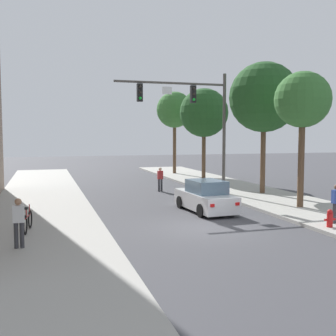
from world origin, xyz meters
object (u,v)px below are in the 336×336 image
object	(u,v)px
car_lead_white	(205,197)
street_tree_second	(264,98)
pedestrian_sidewalk_left_walker	(19,220)
street_tree_nearest	(303,101)
fire_hydrant	(330,218)
pedestrian_crossing_road	(160,178)
street_tree_farthest	(175,110)
traffic_signal_mast	(194,110)
bicycle_leaning	(28,221)
street_tree_third	(204,113)
pedestrian_sidewalk_right_walker	(336,202)

from	to	relation	value
car_lead_white	street_tree_second	distance (m)	8.92
pedestrian_sidewalk_left_walker	street_tree_nearest	xyz separation A→B (m)	(13.40, 4.02, 4.50)
fire_hydrant	street_tree_second	world-z (taller)	street_tree_second
pedestrian_sidewalk_left_walker	pedestrian_crossing_road	bearing A→B (deg)	56.64
car_lead_white	street_tree_nearest	xyz separation A→B (m)	(4.85, -0.94, 4.84)
street_tree_second	street_tree_farthest	size ratio (longest dim) A/B	1.06
traffic_signal_mast	car_lead_white	size ratio (longest dim) A/B	1.73
bicycle_leaning	street_tree_second	distance (m)	16.56
traffic_signal_mast	pedestrian_sidewalk_left_walker	bearing A→B (deg)	-134.70
street_tree_third	street_tree_farthest	size ratio (longest dim) A/B	0.97
pedestrian_crossing_road	pedestrian_sidewalk_right_walker	xyz separation A→B (m)	(4.10, -12.56, 0.15)
bicycle_leaning	street_tree_second	bearing A→B (deg)	26.01
pedestrian_sidewalk_left_walker	pedestrian_sidewalk_right_walker	xyz separation A→B (m)	(12.48, 0.17, 0.00)
street_tree_third	traffic_signal_mast	bearing A→B (deg)	-115.55
traffic_signal_mast	street_tree_farthest	xyz separation A→B (m)	(3.15, 13.85, 0.83)
car_lead_white	pedestrian_sidewalk_left_walker	distance (m)	9.89
pedestrian_crossing_road	street_tree_nearest	size ratio (longest dim) A/B	0.24
bicycle_leaning	street_tree_third	xyz separation A→B (m)	(13.45, 15.60, 5.11)
street_tree_second	street_tree_farthest	world-z (taller)	street_tree_second
pedestrian_sidewalk_left_walker	pedestrian_crossing_road	size ratio (longest dim) A/B	1.00
car_lead_white	street_tree_second	size ratio (longest dim) A/B	0.52
pedestrian_sidewalk_right_walker	street_tree_second	distance (m)	10.53
traffic_signal_mast	fire_hydrant	world-z (taller)	traffic_signal_mast
street_tree_nearest	street_tree_third	world-z (taller)	street_tree_third
street_tree_second	street_tree_third	bearing A→B (deg)	93.52
traffic_signal_mast	street_tree_third	world-z (taller)	street_tree_third
pedestrian_crossing_road	street_tree_nearest	distance (m)	11.07
bicycle_leaning	fire_hydrant	world-z (taller)	bicycle_leaning
car_lead_white	street_tree_nearest	size ratio (longest dim) A/B	0.63
pedestrian_sidewalk_left_walker	car_lead_white	bearing A→B (deg)	30.12
pedestrian_crossing_road	fire_hydrant	size ratio (longest dim) A/B	2.28
street_tree_nearest	street_tree_farthest	distance (m)	19.70
pedestrian_crossing_road	street_tree_second	xyz separation A→B (m)	(5.80, -3.52, 5.27)
pedestrian_sidewalk_left_walker	street_tree_second	distance (m)	17.66
car_lead_white	pedestrian_crossing_road	distance (m)	7.77
pedestrian_sidewalk_left_walker	street_tree_farthest	world-z (taller)	street_tree_farthest
traffic_signal_mast	pedestrian_sidewalk_left_walker	world-z (taller)	traffic_signal_mast
pedestrian_sidewalk_left_walker	bicycle_leaning	distance (m)	2.45
pedestrian_sidewalk_right_walker	street_tree_second	size ratio (longest dim) A/B	0.20
street_tree_farthest	pedestrian_sidewalk_left_walker	bearing A→B (deg)	-118.55
pedestrian_sidewalk_left_walker	street_tree_second	xyz separation A→B (m)	(14.18, 9.21, 5.12)
fire_hydrant	street_tree_third	xyz separation A→B (m)	(1.86, 18.33, 5.14)
bicycle_leaning	car_lead_white	bearing A→B (deg)	17.12
pedestrian_sidewalk_left_walker	street_tree_third	bearing A→B (deg)	52.83
pedestrian_sidewalk_right_walker	street_tree_nearest	world-z (taller)	street_tree_nearest
car_lead_white	street_tree_third	xyz separation A→B (m)	(5.09, 13.03, 4.93)
car_lead_white	pedestrian_crossing_road	bearing A→B (deg)	91.22
traffic_signal_mast	street_tree_farthest	bearing A→B (deg)	77.18
pedestrian_sidewalk_left_walker	pedestrian_crossing_road	distance (m)	15.24
bicycle_leaning	street_tree_farthest	bearing A→B (deg)	59.19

